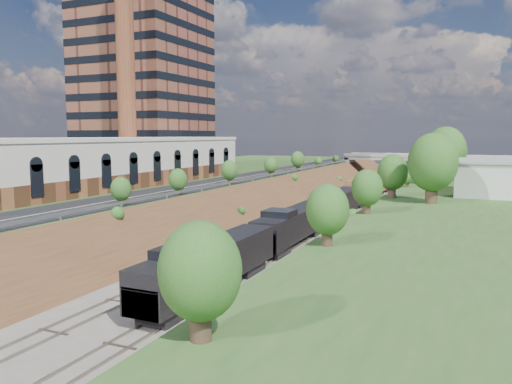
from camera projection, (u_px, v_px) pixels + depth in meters
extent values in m
plane|color=#6B665B|center=(2.00, 382.00, 25.07)|extent=(400.00, 400.00, 0.00)
cube|color=#2F5623|center=(156.00, 188.00, 92.58)|extent=(44.00, 180.00, 5.00)
cube|color=brown|center=(265.00, 209.00, 83.99)|extent=(10.00, 180.00, 10.00)
cube|color=brown|center=(399.00, 217.00, 75.11)|extent=(10.00, 180.00, 10.00)
cube|color=gray|center=(313.00, 211.00, 80.59)|extent=(1.58, 180.00, 0.18)
cube|color=gray|center=(344.00, 213.00, 78.49)|extent=(1.58, 180.00, 0.18)
cube|color=black|center=(241.00, 178.00, 85.23)|extent=(8.00, 180.00, 0.10)
cube|color=#99999E|center=(263.00, 176.00, 83.52)|extent=(0.06, 171.00, 0.30)
cube|color=brown|center=(93.00, 180.00, 70.18)|extent=(14.00, 62.00, 2.20)
cube|color=beige|center=(92.00, 157.00, 69.81)|extent=(14.00, 62.00, 4.30)
cube|color=beige|center=(92.00, 139.00, 69.53)|extent=(14.30, 62.30, 0.50)
cube|color=brown|center=(143.00, 65.00, 105.12)|extent=(22.00, 22.00, 44.00)
cylinder|color=brown|center=(126.00, 63.00, 87.60)|extent=(3.20, 3.20, 40.00)
cube|color=gray|center=(349.00, 168.00, 140.13)|extent=(1.50, 8.00, 6.20)
cube|color=gray|center=(436.00, 170.00, 130.85)|extent=(1.50, 8.00, 6.20)
cube|color=gray|center=(391.00, 158.00, 135.14)|extent=(24.00, 8.00, 1.00)
cube|color=gray|center=(389.00, 155.00, 131.42)|extent=(24.00, 0.30, 0.80)
cube|color=gray|center=(394.00, 154.00, 138.68)|extent=(24.00, 0.30, 0.80)
cube|color=silver|center=(495.00, 178.00, 62.01)|extent=(9.00, 12.00, 4.00)
cube|color=silver|center=(488.00, 169.00, 82.21)|extent=(8.00, 10.00, 3.60)
cylinder|color=#473323|center=(432.00, 191.00, 53.82)|extent=(1.30, 1.30, 2.62)
ellipsoid|color=#30531D|center=(433.00, 162.00, 53.46)|extent=(5.25, 5.25, 6.30)
cylinder|color=#473323|center=(93.00, 206.00, 47.36)|extent=(0.66, 0.66, 1.22)
ellipsoid|color=#30531D|center=(93.00, 191.00, 47.19)|extent=(2.45, 2.45, 2.94)
cube|color=black|center=(167.00, 312.00, 33.82)|extent=(2.40, 4.00, 0.90)
cube|color=black|center=(211.00, 262.00, 39.20)|extent=(3.06, 18.35, 2.98)
cube|color=black|center=(154.00, 299.00, 32.30)|extent=(2.81, 3.00, 1.80)
cube|color=silver|center=(153.00, 284.00, 32.19)|extent=(2.81, 3.00, 0.15)
cube|color=black|center=(179.00, 254.00, 34.76)|extent=(3.00, 3.10, 0.90)
cube|color=black|center=(294.00, 223.00, 56.77)|extent=(3.06, 18.35, 2.98)
cube|color=black|center=(338.00, 202.00, 74.34)|extent=(3.06, 18.35, 2.98)
cube|color=brown|center=(386.00, 178.00, 113.12)|extent=(3.06, 65.16, 3.67)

